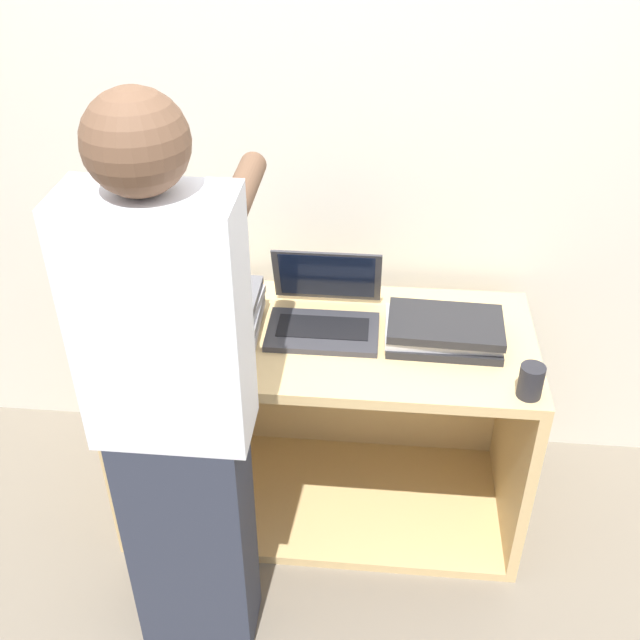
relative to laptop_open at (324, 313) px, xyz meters
The scene contains 9 objects.
ground_plane 0.90m from the laptop_open, 90.00° to the right, with size 12.00×12.00×0.00m, color #756B5B.
wall_back 0.53m from the laptop_open, 90.00° to the left, with size 8.00×0.05×2.40m.
cart 0.43m from the laptop_open, 90.00° to the left, with size 1.37×0.63×0.77m.
laptop_open is the anchor object (origin of this frame).
laptop_stack_left 0.39m from the laptop_open, behind, with size 0.37×0.25×0.14m.
laptop_stack_right 0.39m from the laptop_open, ahead, with size 0.37×0.25×0.08m.
person 0.69m from the laptop_open, 118.89° to the right, with size 0.40×0.53×1.73m.
mug 0.69m from the laptop_open, 25.93° to the right, with size 0.07×0.07×0.10m.
inventory_tag 0.42m from the laptop_open, 164.31° to the right, with size 0.06×0.02×0.01m.
Camera 1 is at (0.17, -1.65, 2.17)m, focal length 42.00 mm.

